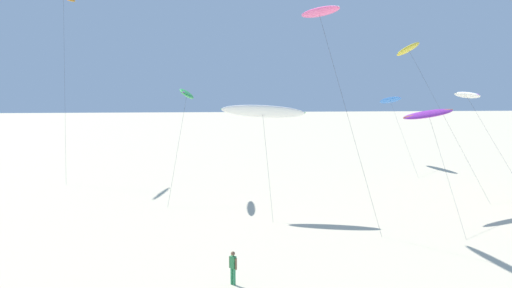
{
  "coord_description": "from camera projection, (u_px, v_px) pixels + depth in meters",
  "views": [
    {
      "loc": [
        -1.4,
        -1.32,
        10.06
      ],
      "look_at": [
        0.45,
        24.86,
        6.74
      ],
      "focal_mm": 37.71,
      "sensor_mm": 36.0,
      "label": 1
    }
  ],
  "objects": [
    {
      "name": "flying_kite_11",
      "position": [
        409.0,
        49.0,
        49.95
      ],
      "size": [
        6.14,
        12.86,
        13.72
      ],
      "color": "yellow",
      "rests_on": "ground"
    },
    {
      "name": "flying_kite_4",
      "position": [
        187.0,
        94.0,
        45.35
      ],
      "size": [
        2.11,
        7.32,
        9.26
      ],
      "color": "green",
      "rests_on": "ground"
    },
    {
      "name": "flying_kite_0",
      "position": [
        263.0,
        111.0,
        39.66
      ],
      "size": [
        6.33,
        4.77,
        8.18
      ],
      "color": "white",
      "rests_on": "ground"
    },
    {
      "name": "flying_kite_10",
      "position": [
        429.0,
        114.0,
        41.01
      ],
      "size": [
        5.48,
        10.59,
        7.73
      ],
      "color": "purple",
      "rests_on": "ground"
    },
    {
      "name": "flying_kite_1",
      "position": [
        390.0,
        100.0,
        61.79
      ],
      "size": [
        1.99,
        11.88,
        8.05
      ],
      "color": "blue",
      "rests_on": "ground"
    },
    {
      "name": "flying_kite_9",
      "position": [
        319.0,
        12.0,
        35.61
      ],
      "size": [
        4.53,
        7.47,
        14.71
      ],
      "color": "#EA5193",
      "rests_on": "ground"
    },
    {
      "name": "flying_kite_8",
      "position": [
        467.0,
        95.0,
        47.9
      ],
      "size": [
        2.33,
        12.4,
        8.9
      ],
      "color": "white",
      "rests_on": "ground"
    },
    {
      "name": "person_near_right",
      "position": [
        233.0,
        266.0,
        25.98
      ],
      "size": [
        0.38,
        0.4,
        1.67
      ],
      "color": "#338E56",
      "rests_on": "ground"
    }
  ]
}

